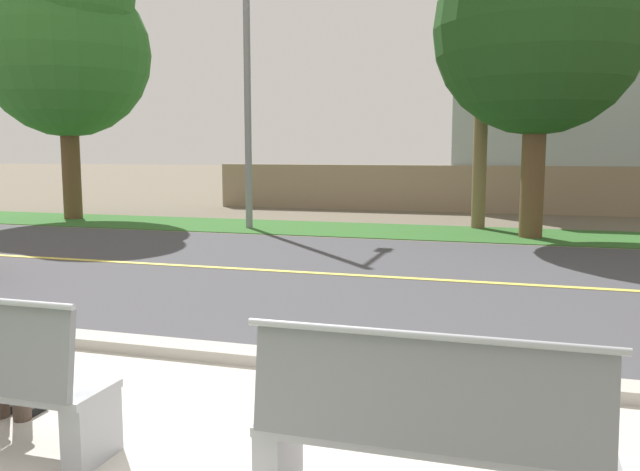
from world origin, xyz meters
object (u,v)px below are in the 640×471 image
object	(u,v)px
streetlamp	(251,64)
shade_tree_left	(547,12)
shade_tree_far_left	(68,40)
bench_right	(427,436)

from	to	relation	value
streetlamp	shade_tree_left	distance (m)	6.56
streetlamp	shade_tree_far_left	world-z (taller)	shade_tree_far_left
shade_tree_far_left	shade_tree_left	distance (m)	11.84
streetlamp	shade_tree_far_left	bearing A→B (deg)	175.78
bench_right	shade_tree_far_left	distance (m)	16.82
streetlamp	shade_tree_left	size ratio (longest dim) A/B	0.95
bench_right	streetlamp	bearing A→B (deg)	116.45
streetlamp	shade_tree_left	xyz separation A→B (m)	(6.51, -0.16, 0.75)
shade_tree_far_left	shade_tree_left	bearing A→B (deg)	-2.68
shade_tree_left	shade_tree_far_left	bearing A→B (deg)	177.32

